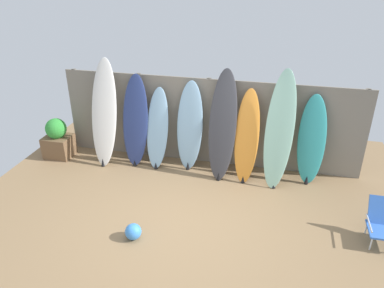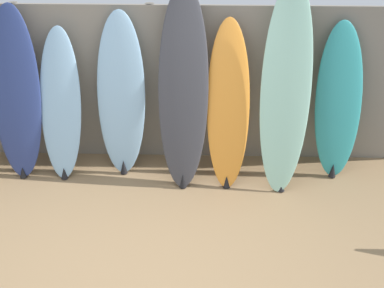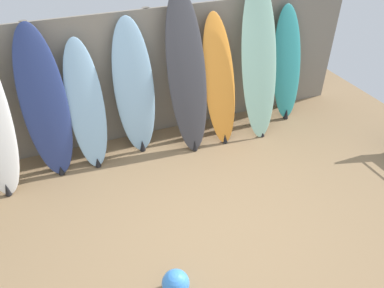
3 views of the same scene
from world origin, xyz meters
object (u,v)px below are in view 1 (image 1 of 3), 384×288
Objects in this scene: surfboard_teal_7 at (312,140)px; planter_box at (58,139)px; beach_ball at (133,232)px; surfboard_skyblue_2 at (157,129)px; surfboard_white_0 at (104,113)px; surfboard_skyblue_3 at (190,127)px; surfboard_navy_1 at (135,121)px; surfboard_orange_5 at (247,137)px; surfboard_charcoal_4 at (223,126)px; surfboard_seafoam_6 at (280,130)px.

surfboard_teal_7 is 1.96× the size of planter_box.
planter_box is 3.36m from beach_ball.
surfboard_skyblue_2 reaches higher than beach_ball.
surfboard_white_0 is 1.20× the size of surfboard_skyblue_3.
surfboard_teal_7 is at bearing 42.27° from beach_ball.
beach_ball is at bearing -70.91° from surfboard_navy_1.
beach_ball is at bearing -122.95° from surfboard_orange_5.
surfboard_white_0 is 2.42m from surfboard_charcoal_4.
surfboard_seafoam_6 is (2.84, -0.09, 0.13)m from surfboard_navy_1.
surfboard_skyblue_3 is at bearing 4.24° from surfboard_navy_1.
surfboard_teal_7 is (2.98, 0.09, 0.04)m from surfboard_skyblue_2.
surfboard_skyblue_3 reaches higher than surfboard_teal_7.
surfboard_teal_7 is at bearing 1.73° from surfboard_skyblue_2.
surfboard_skyblue_3 is 1.03× the size of surfboard_orange_5.
beach_ball is at bearing -132.50° from surfboard_seafoam_6.
surfboard_skyblue_3 is 0.84× the size of surfboard_seafoam_6.
surfboard_skyblue_3 is 1.16m from surfboard_orange_5.
surfboard_skyblue_2 is (0.47, -0.01, -0.12)m from surfboard_navy_1.
surfboard_navy_1 reaches higher than surfboard_skyblue_2.
surfboard_seafoam_6 reaches higher than surfboard_orange_5.
surfboard_charcoal_4 reaches higher than surfboard_navy_1.
surfboard_charcoal_4 is 8.18× the size of beach_ball.
planter_box is 3.41× the size of beach_ball.
surfboard_navy_1 is at bearing 179.00° from surfboard_skyblue_2.
surfboard_orange_5 reaches higher than beach_ball.
surfboard_navy_1 is 0.87× the size of surfboard_seafoam_6.
surfboard_white_0 is 1.24× the size of surfboard_orange_5.
surfboard_teal_7 is at bearing 16.33° from surfboard_seafoam_6.
planter_box is (-2.22, -0.13, -0.41)m from surfboard_skyblue_2.
surfboard_charcoal_4 reaches higher than beach_ball.
surfboard_white_0 is 2.48× the size of planter_box.
surfboard_navy_1 is 2.26m from surfboard_orange_5.
planter_box is at bearing -179.00° from surfboard_orange_5.
surfboard_seafoam_6 is 0.67m from surfboard_teal_7.
surfboard_skyblue_2 is at bearing -178.27° from surfboard_teal_7.
surfboard_charcoal_4 reaches higher than surfboard_orange_5.
surfboard_white_0 is at bearing -175.07° from surfboard_skyblue_3.
surfboard_orange_5 is (0.47, -0.00, -0.18)m from surfboard_charcoal_4.
surfboard_skyblue_2 is 2.26m from planter_box.
planter_box is at bearing -177.53° from surfboard_teal_7.
surfboard_skyblue_2 is 0.96× the size of surfboard_teal_7.
surfboard_charcoal_4 is 1.67m from surfboard_teal_7.
surfboard_teal_7 is 6.69× the size of beach_ball.
surfboard_teal_7 reaches higher than planter_box.
surfboard_teal_7 is (2.33, -0.00, -0.05)m from surfboard_skyblue_3.
surfboard_white_0 is 2.90m from surfboard_orange_5.
surfboard_seafoam_6 is at bearing -2.20° from surfboard_orange_5.
surfboard_charcoal_4 is (1.32, -0.06, 0.23)m from surfboard_skyblue_2.
surfboard_skyblue_3 is 7.05× the size of beach_ball.
surfboard_white_0 is at bearing 3.80° from planter_box.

